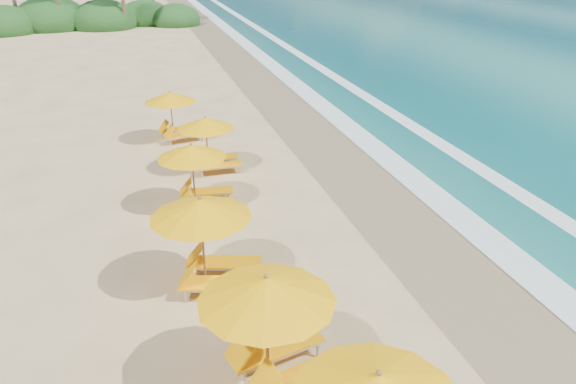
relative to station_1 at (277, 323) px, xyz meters
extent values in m
plane|color=#D8B57F|center=(2.04, 6.30, -1.50)|extent=(160.00, 160.00, 0.00)
cube|color=#8A7552|center=(6.04, 6.30, -1.49)|extent=(4.00, 160.00, 0.01)
cube|color=white|center=(7.54, 6.30, -1.47)|extent=(1.20, 160.00, 0.01)
cube|color=white|center=(10.54, 6.30, -1.48)|extent=(0.80, 160.00, 0.01)
sphere|color=olive|center=(0.75, -2.83, 1.10)|extent=(0.09, 0.09, 0.09)
cylinder|color=olive|center=(-0.20, -0.05, -0.22)|extent=(0.06, 0.06, 2.56)
cone|color=#FFAD05|center=(-0.20, -0.05, 0.84)|extent=(3.17, 3.17, 0.51)
sphere|color=olive|center=(-0.20, -0.05, 1.13)|extent=(0.09, 0.09, 0.09)
cylinder|color=olive|center=(-0.89, 3.83, -0.28)|extent=(0.06, 0.06, 2.44)
cone|color=#FFAD05|center=(-0.89, 3.83, 0.74)|extent=(3.12, 3.12, 0.49)
sphere|color=olive|center=(-0.89, 3.83, 1.01)|extent=(0.09, 0.09, 0.09)
cylinder|color=olive|center=(-0.54, 8.49, -0.41)|extent=(0.05, 0.05, 2.18)
cone|color=#FFAD05|center=(-0.54, 8.49, 0.49)|extent=(2.50, 2.50, 0.44)
sphere|color=olive|center=(-0.54, 8.49, 0.74)|extent=(0.08, 0.08, 0.08)
cylinder|color=olive|center=(0.35, 11.54, -0.45)|extent=(0.05, 0.05, 2.10)
cone|color=#FFAD05|center=(0.35, 11.54, 0.42)|extent=(2.15, 2.15, 0.42)
sphere|color=olive|center=(0.35, 11.54, 0.66)|extent=(0.07, 0.07, 0.07)
cylinder|color=olive|center=(-0.61, 15.44, -0.42)|extent=(0.05, 0.05, 2.15)
cone|color=#FFAD05|center=(-0.61, 15.44, 0.47)|extent=(2.59, 2.59, 0.43)
sphere|color=olive|center=(-0.61, 15.44, 0.71)|extent=(0.08, 0.08, 0.08)
ellipsoid|color=#163D14|center=(-3.96, 51.30, -0.87)|extent=(6.40, 6.40, 4.16)
ellipsoid|color=#163D14|center=(-8.96, 52.30, -0.80)|extent=(7.20, 7.20, 4.68)
ellipsoid|color=#163D14|center=(-12.96, 50.30, -0.91)|extent=(6.00, 6.00, 3.90)
ellipsoid|color=#163D14|center=(0.04, 53.30, -0.95)|extent=(5.60, 5.60, 3.64)
ellipsoid|color=#163D14|center=(3.04, 51.30, -1.01)|extent=(5.00, 5.00, 3.25)
cylinder|color=brown|center=(-1.96, 49.30, 1.00)|extent=(0.36, 0.36, 5.00)
cylinder|color=brown|center=(-7.96, 50.30, 1.30)|extent=(0.36, 0.36, 5.60)
camera|label=1|loc=(-2.15, -8.27, 6.71)|focal=34.46mm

